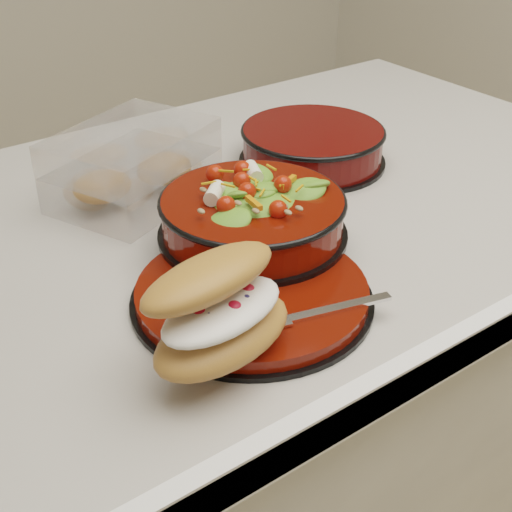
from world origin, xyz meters
TOP-DOWN VIEW (x-y plane):
  - island_counter at (0.00, -0.00)m, footprint 1.24×0.74m
  - dinner_plate at (-0.12, -0.19)m, footprint 0.26×0.26m
  - salad_bowl at (-0.06, -0.11)m, footprint 0.22×0.22m
  - croissant at (-0.21, -0.26)m, footprint 0.16×0.12m
  - fork at (-0.10, -0.27)m, footprint 0.15×0.05m
  - pastry_box at (-0.10, 0.10)m, footprint 0.25×0.22m
  - extra_bowl at (0.16, 0.04)m, footprint 0.22×0.22m

SIDE VIEW (x-z plane):
  - island_counter at x=0.00m, z-range 0.00..0.91m
  - dinner_plate at x=-0.12m, z-range 0.90..0.92m
  - fork at x=-0.10m, z-range 0.92..0.92m
  - extra_bowl at x=0.16m, z-range 0.90..0.96m
  - pastry_box at x=-0.10m, z-range 0.90..0.99m
  - salad_bowl at x=-0.06m, z-range 0.91..1.00m
  - croissant at x=-0.21m, z-range 0.92..1.01m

